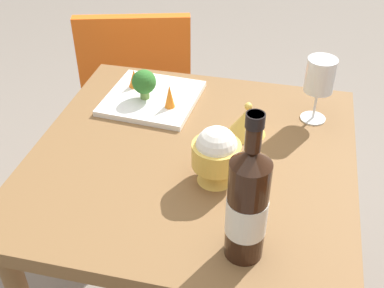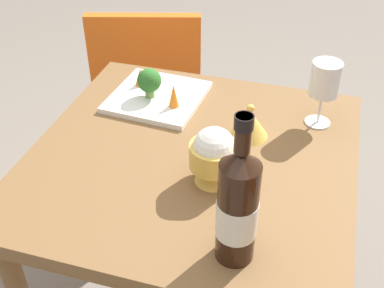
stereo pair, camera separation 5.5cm
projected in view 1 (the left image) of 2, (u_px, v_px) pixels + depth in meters
dining_table at (192, 185)px, 1.26m from camera, size 0.79×0.79×0.75m
chair_by_wall at (138, 87)px, 1.90m from camera, size 0.49×0.49×0.85m
wine_bottle at (247, 205)px, 0.88m from camera, size 0.08×0.08×0.32m
wine_glass at (320, 77)px, 1.25m from camera, size 0.08×0.08×0.18m
rice_bowl at (216, 154)px, 1.08m from camera, size 0.11×0.11×0.14m
rice_bowl_lid at (247, 121)px, 1.25m from camera, size 0.10×0.10×0.09m
serving_plate at (152, 98)px, 1.40m from camera, size 0.27×0.27×0.02m
broccoli_floret at (144, 82)px, 1.35m from camera, size 0.07×0.07×0.09m
carrot_garnish_left at (134, 78)px, 1.42m from camera, size 0.03×0.03×0.05m
carrot_garnish_right at (170, 96)px, 1.33m from camera, size 0.03×0.03×0.07m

